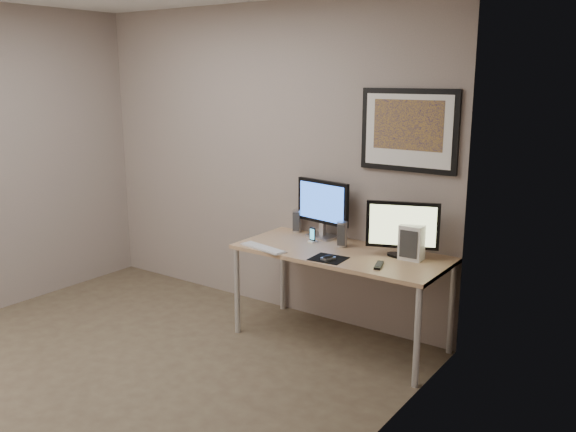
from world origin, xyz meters
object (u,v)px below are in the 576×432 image
object	(u,v)px
framed_art	(409,130)
speaker_right	(342,234)
monitor_tv	(402,228)
keyboard	(263,248)
desk	(341,260)
monitor_large	(323,206)
speaker_left	(297,221)
fan_unit	(412,242)
phone_dock	(313,235)

from	to	relation	value
framed_art	speaker_right	bearing A→B (deg)	-151.99
monitor_tv	keyboard	xyz separation A→B (m)	(-0.95, -0.40, -0.21)
desk	monitor_large	world-z (taller)	monitor_large
speaker_left	speaker_right	bearing A→B (deg)	-38.65
fan_unit	desk	bearing A→B (deg)	-169.93
framed_art	monitor_tv	world-z (taller)	framed_art
monitor_large	fan_unit	size ratio (longest dim) A/B	2.04
framed_art	speaker_right	size ratio (longest dim) A/B	3.85
desk	monitor_tv	xyz separation A→B (m)	(0.43, 0.12, 0.28)
speaker_right	fan_unit	xyz separation A→B (m)	(0.57, -0.00, 0.03)
monitor_large	phone_dock	xyz separation A→B (m)	(0.02, -0.17, -0.20)
speaker_left	keyboard	bearing A→B (deg)	-102.47
desk	monitor_tv	size ratio (longest dim) A/B	3.22
framed_art	speaker_left	size ratio (longest dim) A/B	4.01
desk	monitor_tv	distance (m)	0.53
speaker_right	keyboard	world-z (taller)	speaker_right
monitor_large	fan_unit	bearing A→B (deg)	-0.24
phone_dock	keyboard	xyz separation A→B (m)	(-0.21, -0.37, -0.05)
monitor_large	speaker_right	world-z (taller)	monitor_large
keyboard	fan_unit	distance (m)	1.11
speaker_right	monitor_tv	bearing A→B (deg)	-18.48
speaker_left	keyboard	size ratio (longest dim) A/B	0.45
framed_art	fan_unit	xyz separation A→B (m)	(0.16, -0.22, -0.77)
speaker_left	fan_unit	bearing A→B (deg)	-29.66
framed_art	speaker_left	xyz separation A→B (m)	(-0.95, -0.04, -0.80)
fan_unit	speaker_left	bearing A→B (deg)	168.69
phone_dock	monitor_large	bearing A→B (deg)	107.82
monitor_large	fan_unit	xyz separation A→B (m)	(0.84, -0.15, -0.13)
speaker_right	phone_dock	size ratio (longest dim) A/B	1.61
desk	monitor_tv	world-z (taller)	monitor_tv
speaker_left	keyboard	world-z (taller)	speaker_left
monitor_tv	speaker_left	xyz separation A→B (m)	(-1.03, 0.17, -0.12)
speaker_left	fan_unit	distance (m)	1.12
framed_art	speaker_right	distance (m)	0.92
phone_dock	keyboard	size ratio (longest dim) A/B	0.29
keyboard	framed_art	bearing A→B (deg)	46.60
desk	speaker_right	xyz separation A→B (m)	(-0.06, 0.11, 0.16)
desk	speaker_right	world-z (taller)	speaker_right
phone_dock	keyboard	distance (m)	0.42
speaker_left	framed_art	bearing A→B (deg)	-17.94
framed_art	speaker_left	bearing A→B (deg)	-177.42
keyboard	phone_dock	bearing A→B (deg)	71.69
speaker_right	phone_dock	world-z (taller)	speaker_right
monitor_tv	desk	bearing A→B (deg)	174.92
desk	monitor_large	bearing A→B (deg)	141.90
keyboard	speaker_right	bearing A→B (deg)	52.31
desk	keyboard	xyz separation A→B (m)	(-0.52, -0.28, 0.07)
monitor_tv	fan_unit	size ratio (longest dim) A/B	1.98
desk	keyboard	bearing A→B (deg)	-151.13
desk	speaker_left	bearing A→B (deg)	154.15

